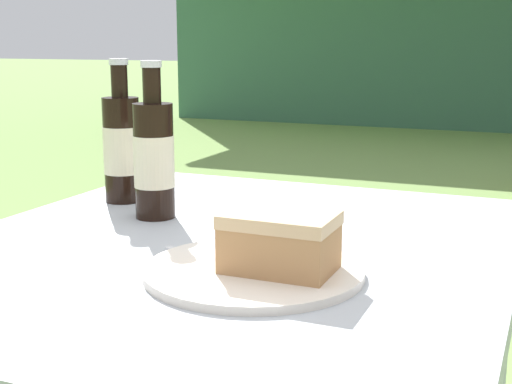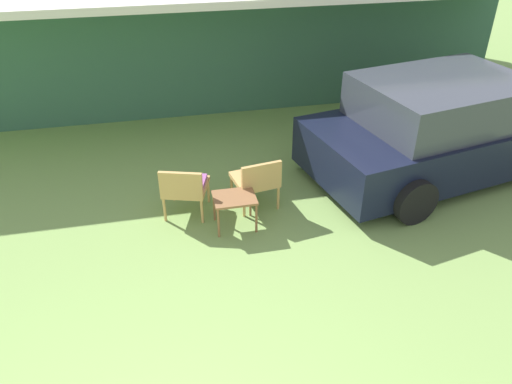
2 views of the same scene
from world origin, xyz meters
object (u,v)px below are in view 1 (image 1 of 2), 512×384
patio_table (227,295)px  cola_bottle_far (122,146)px  cake_on_plate (267,256)px  cola_bottle_near (154,157)px

patio_table → cola_bottle_far: cola_bottle_far is taller
cake_on_plate → cola_bottle_near: size_ratio=1.08×
cake_on_plate → cola_bottle_near: (-0.26, 0.19, 0.07)m
patio_table → cola_bottle_far: (-0.27, 0.16, 0.17)m
patio_table → cola_bottle_near: size_ratio=3.61×
cola_bottle_far → patio_table: bearing=-31.0°
cake_on_plate → cola_bottle_far: 0.46m
cola_bottle_near → cola_bottle_far: size_ratio=1.00×
patio_table → cola_bottle_far: size_ratio=3.61×
cake_on_plate → cola_bottle_far: (-0.37, 0.27, 0.07)m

